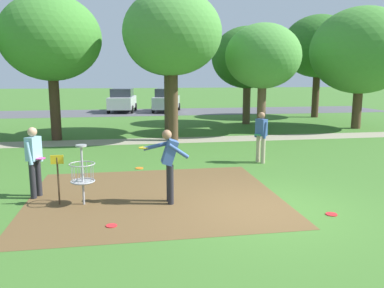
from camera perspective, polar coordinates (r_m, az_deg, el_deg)
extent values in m
plane|color=#3D6B28|center=(8.84, 10.82, -9.41)|extent=(160.00, 160.00, 0.00)
cube|color=brown|center=(9.63, -5.49, -7.61)|extent=(5.96, 5.23, 0.01)
cylinder|color=#9E9EA3|center=(9.17, -15.72, -4.51)|extent=(0.05, 0.05, 1.35)
cylinder|color=#9E9EA3|center=(9.02, -15.93, -0.23)|extent=(0.24, 0.24, 0.04)
torus|color=#9E9EA3|center=(9.10, -15.81, -2.83)|extent=(0.58, 0.58, 0.02)
torus|color=#9E9EA3|center=(9.20, -15.69, -5.26)|extent=(0.55, 0.55, 0.03)
cylinder|color=#9E9EA3|center=(9.20, -15.68, -5.38)|extent=(0.48, 0.48, 0.02)
cylinder|color=gray|center=(9.12, -14.26, -4.02)|extent=(0.01, 0.01, 0.40)
cylinder|color=gray|center=(9.26, -14.47, -3.82)|extent=(0.01, 0.01, 0.40)
cylinder|color=gray|center=(9.36, -15.15, -3.71)|extent=(0.01, 0.01, 0.40)
cylinder|color=gray|center=(9.37, -16.05, -3.73)|extent=(0.01, 0.01, 0.40)
cylinder|color=gray|center=(9.31, -16.84, -3.87)|extent=(0.01, 0.01, 0.40)
cylinder|color=gray|center=(9.18, -17.23, -4.08)|extent=(0.01, 0.01, 0.40)
cylinder|color=gray|center=(9.04, -17.05, -4.29)|extent=(0.01, 0.01, 0.40)
cylinder|color=gray|center=(8.94, -16.37, -4.41)|extent=(0.01, 0.01, 0.40)
cylinder|color=gray|center=(8.92, -15.43, -4.39)|extent=(0.01, 0.01, 0.40)
cylinder|color=gray|center=(8.99, -14.62, -4.24)|extent=(0.01, 0.01, 0.40)
cylinder|color=#4C3823|center=(9.37, -18.98, -5.16)|extent=(0.04, 0.04, 1.10)
cube|color=gold|center=(9.25, -19.16, -2.17)|extent=(0.28, 0.03, 0.20)
cylinder|color=tan|center=(13.20, 10.37, -0.82)|extent=(0.14, 0.14, 0.92)
cylinder|color=tan|center=(13.35, 9.66, -0.68)|extent=(0.14, 0.14, 0.92)
cube|color=#385693|center=(13.16, 10.11, 2.41)|extent=(0.37, 0.42, 0.56)
sphere|color=#9E7051|center=(13.11, 10.17, 4.14)|extent=(0.22, 0.22, 0.22)
cylinder|color=#385693|center=(13.03, 10.67, 1.95)|extent=(0.19, 0.16, 0.55)
cylinder|color=#385693|center=(13.28, 9.43, 2.14)|extent=(0.19, 0.16, 0.55)
cylinder|color=green|center=(13.06, 9.56, 1.35)|extent=(0.22, 0.22, 0.02)
cylinder|color=#232328|center=(10.22, -21.56, -4.58)|extent=(0.14, 0.14, 0.92)
cylinder|color=#232328|center=(10.05, -22.29, -4.87)|extent=(0.14, 0.14, 0.92)
cube|color=#84B7D1|center=(9.98, -22.20, -0.61)|extent=(0.35, 0.42, 0.56)
sphere|color=tan|center=(9.92, -22.36, 1.66)|extent=(0.22, 0.22, 0.22)
cylinder|color=#84B7D1|center=(10.13, -21.45, -0.90)|extent=(0.19, 0.15, 0.55)
cylinder|color=#84B7D1|center=(9.84, -22.73, -1.30)|extent=(0.19, 0.15, 0.55)
cylinder|color=#E53D99|center=(9.92, -21.28, -1.97)|extent=(0.22, 0.22, 0.02)
cylinder|color=#232328|center=(8.91, -3.15, -5.98)|extent=(0.14, 0.14, 0.92)
cylinder|color=#232328|center=(9.12, -3.32, -5.60)|extent=(0.14, 0.14, 0.92)
cube|color=#385693|center=(8.85, -3.29, -1.17)|extent=(0.39, 0.36, 0.60)
sphere|color=#9E7051|center=(8.77, -3.70, 1.38)|extent=(0.22, 0.22, 0.22)
cylinder|color=#385693|center=(8.95, -5.32, -0.29)|extent=(0.59, 0.10, 0.21)
cylinder|color=gold|center=(8.94, -7.11, -0.54)|extent=(0.22, 0.22, 0.02)
cylinder|color=#385693|center=(8.70, -1.98, -1.03)|extent=(0.48, 0.09, 0.37)
cylinder|color=orange|center=(12.45, -7.73, -3.53)|extent=(0.26, 0.26, 0.02)
cylinder|color=red|center=(7.95, -11.70, -11.63)|extent=(0.22, 0.22, 0.02)
cylinder|color=red|center=(8.90, 19.74, -9.66)|extent=(0.24, 0.24, 0.02)
cylinder|color=#4C3823|center=(17.40, -2.81, 5.57)|extent=(0.45, 0.45, 3.10)
ellipsoid|color=#4C8E3D|center=(17.44, -2.90, 15.96)|extent=(4.28, 4.28, 3.64)
cylinder|color=brown|center=(19.59, -3.42, 6.04)|extent=(0.45, 0.45, 3.08)
ellipsoid|color=#4C8E3D|center=(19.62, -3.52, 15.17)|extent=(4.22, 4.22, 3.59)
cylinder|color=#4C3823|center=(23.26, 22.99, 4.78)|extent=(0.49, 0.49, 2.18)
ellipsoid|color=#428433|center=(23.22, 23.53, 12.42)|extent=(5.37, 5.37, 4.57)
cylinder|color=#422D1E|center=(18.63, -19.41, 4.95)|extent=(0.45, 0.45, 2.87)
ellipsoid|color=#428433|center=(18.63, -19.98, 14.40)|extent=(4.37, 4.37, 3.72)
cylinder|color=#422D1E|center=(28.46, 17.64, 6.76)|extent=(0.48, 0.48, 2.98)
ellipsoid|color=#2D6623|center=(28.49, 18.00, 13.44)|extent=(4.90, 4.90, 4.16)
cylinder|color=brown|center=(19.79, 10.11, 5.00)|extent=(0.43, 0.43, 2.43)
ellipsoid|color=#4C8E3D|center=(19.74, 10.35, 12.55)|extent=(3.70, 3.70, 3.14)
cylinder|color=brown|center=(23.61, 7.98, 5.75)|extent=(0.45, 0.45, 2.34)
ellipsoid|color=#2D6623|center=(23.56, 8.15, 12.43)|extent=(4.22, 4.22, 3.59)
cube|color=#4C4C51|center=(31.18, -4.05, 4.72)|extent=(36.00, 6.00, 0.01)
cube|color=silver|center=(31.62, -10.15, 6.02)|extent=(2.31, 4.39, 0.90)
cube|color=#2D333D|center=(31.58, -10.20, 7.41)|extent=(1.84, 2.36, 0.64)
cylinder|color=black|center=(33.07, -11.38, 5.37)|extent=(0.25, 0.62, 0.60)
cylinder|color=black|center=(32.84, -8.26, 5.43)|extent=(0.25, 0.62, 0.60)
cylinder|color=black|center=(30.51, -12.13, 4.96)|extent=(0.25, 0.62, 0.60)
cylinder|color=black|center=(30.26, -8.76, 5.02)|extent=(0.25, 0.62, 0.60)
cube|color=#B2B7BC|center=(31.36, -3.76, 6.12)|extent=(2.63, 4.48, 0.90)
cube|color=#2D333D|center=(31.32, -3.77, 7.53)|extent=(2.00, 2.46, 0.64)
cylinder|color=black|center=(32.79, -5.08, 5.49)|extent=(0.30, 0.62, 0.60)
cylinder|color=black|center=(32.61, -1.92, 5.50)|extent=(0.30, 0.62, 0.60)
cylinder|color=black|center=(30.22, -5.71, 5.09)|extent=(0.30, 0.62, 0.60)
cylinder|color=black|center=(30.02, -2.30, 5.09)|extent=(0.30, 0.62, 0.60)
cube|color=gray|center=(17.75, 0.22, 0.63)|extent=(40.00, 1.57, 0.00)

